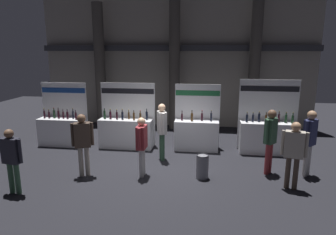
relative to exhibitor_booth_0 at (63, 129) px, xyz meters
name	(u,v)px	position (x,y,z in m)	size (l,w,h in m)	color
ground_plane	(156,168)	(3.69, -1.72, -0.58)	(24.00, 24.00, 0.00)	black
hall_colonnade	(176,57)	(3.69, 3.39, 2.46)	(11.78, 0.99, 6.20)	gray
exhibitor_booth_0	(63,129)	(0.00, 0.00, 0.00)	(1.67, 0.66, 2.21)	white
exhibitor_booth_1	(126,131)	(2.34, 0.06, 0.01)	(1.93, 0.66, 2.23)	white
exhibitor_booth_2	(196,132)	(4.77, 0.15, 0.01)	(1.55, 0.66, 2.21)	white
exhibitor_booth_3	(268,134)	(7.13, 0.13, 0.04)	(1.92, 0.66, 2.40)	white
trash_bin	(202,166)	(5.04, -2.21, -0.26)	(0.33, 0.33, 0.65)	slate
visitor_0	(162,126)	(3.76, -1.00, 0.48)	(0.36, 0.54, 1.77)	#33563D
visitor_1	(83,139)	(1.87, -2.51, 0.46)	(0.55, 0.38, 1.72)	#ADA393
visitor_2	(270,136)	(6.84, -1.65, 0.49)	(0.38, 0.40, 1.81)	maroon
visitor_4	(294,149)	(7.23, -2.54, 0.44)	(0.60, 0.33, 1.70)	#47382D
visitor_5	(310,137)	(7.85, -1.65, 0.50)	(0.40, 0.41, 1.81)	silver
visitor_6	(142,142)	(3.43, -2.29, 0.38)	(0.24, 0.57, 1.63)	silver
visitor_7	(12,156)	(0.64, -3.70, 0.36)	(0.59, 0.26, 1.59)	#33563D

